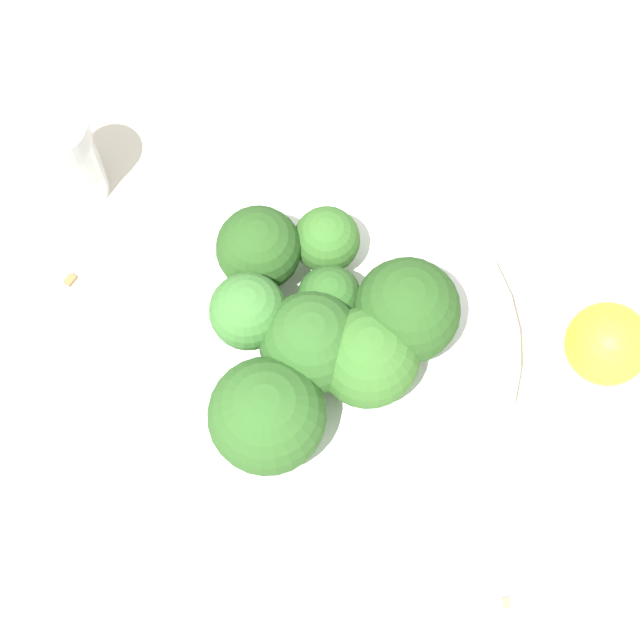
{
  "coord_description": "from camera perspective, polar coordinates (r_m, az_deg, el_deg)",
  "views": [
    {
      "loc": [
        0.18,
        0.06,
        0.57
      ],
      "look_at": [
        0.0,
        0.0,
        0.07
      ],
      "focal_mm": 60.0,
      "sensor_mm": 36.0,
      "label": 1
    }
  ],
  "objects": [
    {
      "name": "almond_crumb_2",
      "position": [
        0.58,
        9.93,
        -14.63
      ],
      "size": [
        0.01,
        0.01,
        0.01
      ],
      "primitive_type": "cube",
      "rotation": [
        0.0,
        0.0,
        3.76
      ],
      "color": "tan",
      "rests_on": "ground_plane"
    },
    {
      "name": "pepper_shaker",
      "position": [
        0.63,
        -13.28,
        8.39
      ],
      "size": [
        0.04,
        0.04,
        0.07
      ],
      "color": "silver",
      "rests_on": "ground_plane"
    },
    {
      "name": "ground_plane",
      "position": [
        0.6,
        0.0,
        -2.25
      ],
      "size": [
        3.0,
        3.0,
        0.0
      ],
      "primitive_type": "plane",
      "color": "beige"
    },
    {
      "name": "broccoli_floret_0",
      "position": [
        0.53,
        -0.95,
        -1.11
      ],
      "size": [
        0.05,
        0.05,
        0.06
      ],
      "color": "#7A9E5B",
      "rests_on": "bowl"
    },
    {
      "name": "bowl",
      "position": [
        0.58,
        0.0,
        -1.73
      ],
      "size": [
        0.21,
        0.21,
        0.03
      ],
      "primitive_type": "cylinder",
      "color": "white",
      "rests_on": "ground_plane"
    },
    {
      "name": "broccoli_floret_7",
      "position": [
        0.56,
        0.35,
        4.26
      ],
      "size": [
        0.04,
        0.04,
        0.04
      ],
      "color": "#84AD66",
      "rests_on": "bowl"
    },
    {
      "name": "almond_crumb_1",
      "position": [
        0.63,
        -13.11,
        2.38
      ],
      "size": [
        0.01,
        0.01,
        0.01
      ],
      "primitive_type": "cube",
      "rotation": [
        0.0,
        0.0,
        6.02
      ],
      "color": "olive",
      "rests_on": "ground_plane"
    },
    {
      "name": "broccoli_floret_2",
      "position": [
        0.52,
        -2.84,
        -5.16
      ],
      "size": [
        0.06,
        0.06,
        0.06
      ],
      "color": "#84AD66",
      "rests_on": "bowl"
    },
    {
      "name": "broccoli_floret_1",
      "position": [
        0.54,
        4.65,
        0.49
      ],
      "size": [
        0.05,
        0.05,
        0.07
      ],
      "color": "#7A9E5B",
      "rests_on": "bowl"
    },
    {
      "name": "broccoli_floret_5",
      "position": [
        0.56,
        -3.28,
        3.77
      ],
      "size": [
        0.04,
        0.04,
        0.05
      ],
      "color": "#8EB770",
      "rests_on": "bowl"
    },
    {
      "name": "broccoli_floret_3",
      "position": [
        0.54,
        -3.84,
        0.39
      ],
      "size": [
        0.04,
        0.04,
        0.06
      ],
      "color": "#84AD66",
      "rests_on": "bowl"
    },
    {
      "name": "lemon_wedge",
      "position": [
        0.6,
        15.07,
        -1.24
      ],
      "size": [
        0.05,
        0.05,
        0.05
      ],
      "primitive_type": "sphere",
      "color": "yellow",
      "rests_on": "ground_plane"
    },
    {
      "name": "broccoli_floret_4",
      "position": [
        0.55,
        0.32,
        1.16
      ],
      "size": [
        0.03,
        0.03,
        0.05
      ],
      "color": "#84AD66",
      "rests_on": "bowl"
    },
    {
      "name": "broccoli_floret_6",
      "position": [
        0.53,
        2.57,
        -2.03
      ],
      "size": [
        0.05,
        0.05,
        0.06
      ],
      "color": "#7A9E5B",
      "rests_on": "bowl"
    }
  ]
}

